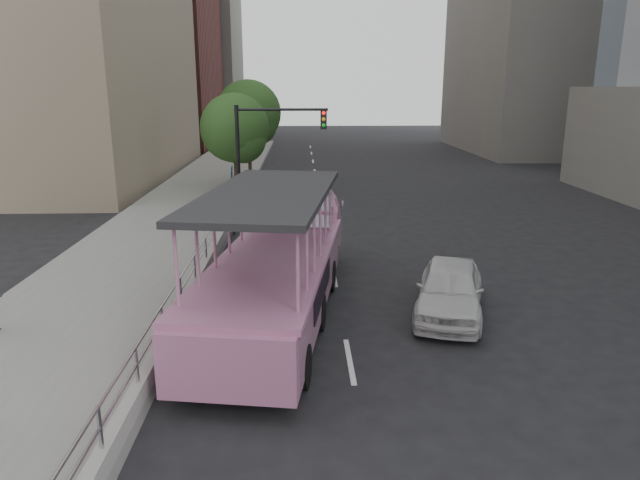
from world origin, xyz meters
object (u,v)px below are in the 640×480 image
Objects in this scene: parking_sign at (233,192)px; street_tree_near at (236,131)px; traffic_signal at (264,143)px; street_tree_far at (250,116)px; car at (450,289)px; duck_boat at (281,264)px.

parking_sign is 6.73m from street_tree_near.
traffic_signal is 0.81× the size of street_tree_far.
car is at bearing -64.69° from traffic_signal.
car is 13.42m from traffic_signal.
car is 11.23m from parking_sign.
traffic_signal is 3.80m from street_tree_near.
traffic_signal is 0.91× the size of street_tree_near.
duck_boat reaches higher than parking_sign.
traffic_signal is at bearing -65.02° from street_tree_near.
street_tree_near is (-0.45, 6.40, 2.02)m from parking_sign.
street_tree_near reaches higher than duck_boat.
duck_boat is at bearing -83.20° from street_tree_far.
parking_sign is (-6.76, 8.90, 1.07)m from car.
duck_boat is at bearing -79.74° from street_tree_near.
street_tree_near is 0.89× the size of street_tree_far.
street_tree_far is at bearing 88.09° from street_tree_near.
parking_sign reaches higher than car.
duck_boat is 15.24m from street_tree_near.
car is 22.71m from street_tree_far.
parking_sign is 0.50× the size of street_tree_near.
street_tree_near is 6.02m from street_tree_far.
duck_boat is 2.61× the size of car.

